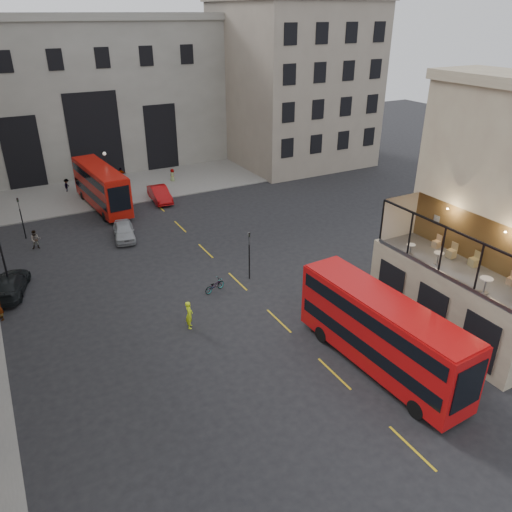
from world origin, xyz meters
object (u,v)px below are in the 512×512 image
car_c (10,284)px  pedestrian_d (172,175)px  street_lamp_b (108,180)px  pedestrian_c (121,175)px  bicycle (215,285)px  pedestrian_a (36,240)px  cyclist (189,315)px  cafe_chair_b (474,262)px  bus_near (381,330)px  cafe_table_mid (438,256)px  cafe_table_near (486,283)px  cafe_chair_d (436,244)px  cafe_table_far (411,248)px  traffic_light_far (20,213)px  cafe_chair_c (451,253)px  traffic_light_near (249,250)px  bus_far (101,185)px  car_b (160,194)px  cafe_chair_a (511,281)px  car_a (124,231)px  pedestrian_b (67,186)px  street_lamp_a (5,265)px

car_c → pedestrian_d: 27.11m
street_lamp_b → pedestrian_c: (2.80, 6.00, -1.52)m
bicycle → pedestrian_a: 17.20m
street_lamp_b → pedestrian_a: bearing=-134.0°
car_c → cyclist: cyclist is taller
cafe_chair_b → bus_near: bearing=-177.7°
pedestrian_d → cafe_table_mid: bearing=156.5°
cafe_table_near → cafe_chair_d: 5.72m
pedestrian_d → cafe_table_far: 35.16m
traffic_light_far → cafe_chair_c: size_ratio=4.02×
street_lamp_b → traffic_light_far: bearing=-146.3°
traffic_light_near → street_lamp_b: size_ratio=0.71×
cafe_table_far → cafe_chair_b: (2.13, -2.98, -0.16)m
bus_far → cafe_table_near: bearing=-70.5°
traffic_light_far → bus_near: size_ratio=0.34×
bus_near → bus_far: bearing=102.8°
cafe_chair_d → cafe_table_far: bearing=178.4°
bicycle → pedestrian_d: (6.23, 25.82, 0.32)m
car_b → cafe_chair_b: cafe_chair_b is taller
traffic_light_near → car_c: traffic_light_near is taller
car_c → cafe_table_near: bearing=152.8°
pedestrian_a → cafe_table_far: size_ratio=2.51×
cafe_table_far → cafe_chair_c: cafe_chair_c is taller
cyclist → pedestrian_c: bearing=14.7°
cyclist → car_c: bearing=65.9°
traffic_light_far → cafe_chair_a: (22.47, -30.89, 2.41)m
car_a → car_c: bearing=-139.4°
traffic_light_near → pedestrian_b: bearing=107.3°
pedestrian_c → pedestrian_a: bearing=55.7°
cafe_chair_c → cafe_table_mid: bearing=-170.6°
cafe_table_near → cafe_chair_a: 2.05m
bus_far → car_b: (5.70, -0.90, -1.63)m
street_lamp_a → pedestrian_d: 27.28m
car_c → cafe_table_far: (22.35, -15.57, 4.30)m
cafe_table_near → car_b: bearing=101.2°
pedestrian_c → bicycle: bearing=91.2°
car_a → street_lamp_a: bearing=-138.6°
cafe_table_far → cafe_chair_a: (2.11, -5.50, -0.21)m
pedestrian_b → cafe_table_far: (14.82, -36.63, 4.26)m
traffic_light_near → pedestrian_a: traffic_light_near is taller
car_c → cafe_table_near: 31.03m
car_b → pedestrian_a: 14.47m
cafe_table_mid → cafe_table_far: size_ratio=1.13×
street_lamp_b → bus_far: bearing=-125.4°
bicycle → cyclist: (-3.28, -3.42, 0.48)m
street_lamp_b → cafe_chair_a: cafe_chair_a is taller
car_c → cafe_chair_d: bearing=163.3°
car_b → cafe_chair_a: cafe_chair_a is taller
pedestrian_c → cafe_table_mid: cafe_table_mid is taller
street_lamp_a → pedestrian_b: street_lamp_a is taller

